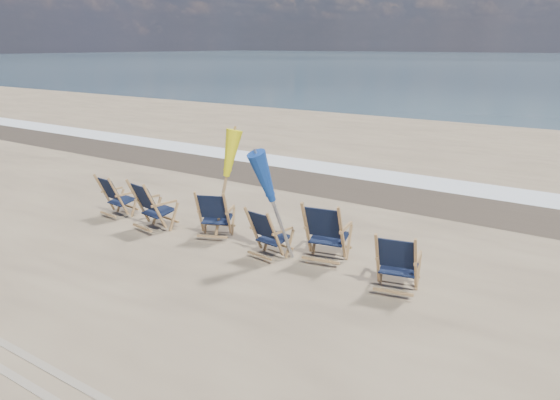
% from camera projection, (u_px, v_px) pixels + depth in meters
% --- Properties ---
extents(surf_foam, '(200.00, 1.40, 0.01)m').
position_uv_depth(surf_foam, '(413.00, 180.00, 14.24)').
color(surf_foam, silver).
rests_on(surf_foam, ground).
extents(wet_sand_strip, '(200.00, 2.60, 0.00)m').
position_uv_depth(wet_sand_strip, '(390.00, 193.00, 13.06)').
color(wet_sand_strip, '#42362A').
rests_on(wet_sand_strip, ground).
extents(beach_chair_0, '(0.65, 0.71, 0.91)m').
position_uv_depth(beach_chair_0, '(118.00, 198.00, 10.90)').
color(beach_chair_0, black).
rests_on(beach_chair_0, ground).
extents(beach_chair_1, '(0.75, 0.82, 1.01)m').
position_uv_depth(beach_chair_1, '(155.00, 209.00, 10.03)').
color(beach_chair_1, black).
rests_on(beach_chair_1, ground).
extents(beach_chair_2, '(0.83, 0.86, 0.94)m').
position_uv_depth(beach_chair_2, '(227.00, 216.00, 9.76)').
color(beach_chair_2, black).
rests_on(beach_chair_2, ground).
extents(beach_chair_3, '(0.65, 0.71, 0.89)m').
position_uv_depth(beach_chair_3, '(275.00, 237.00, 8.75)').
color(beach_chair_3, black).
rests_on(beach_chair_3, ground).
extents(beach_chair_4, '(0.81, 0.88, 1.06)m').
position_uv_depth(beach_chair_4, '(342.00, 235.00, 8.58)').
color(beach_chair_4, black).
rests_on(beach_chair_4, ground).
extents(beach_chair_5, '(0.74, 0.80, 0.95)m').
position_uv_depth(beach_chair_5, '(415.00, 267.00, 7.51)').
color(beach_chair_5, black).
rests_on(beach_chair_5, ground).
extents(umbrella_yellow, '(0.30, 0.30, 1.98)m').
position_uv_depth(umbrella_yellow, '(223.00, 158.00, 9.75)').
color(umbrella_yellow, '#9F7647').
rests_on(umbrella_yellow, ground).
extents(umbrella_blue, '(0.30, 0.30, 1.96)m').
position_uv_depth(umbrella_blue, '(277.00, 176.00, 8.52)').
color(umbrella_blue, '#A5A5AD').
rests_on(umbrella_blue, ground).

